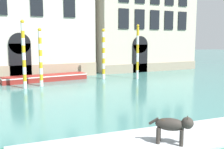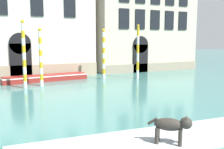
{
  "view_description": "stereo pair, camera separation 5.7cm",
  "coord_description": "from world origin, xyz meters",
  "px_view_note": "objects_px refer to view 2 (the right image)",
  "views": [
    {
      "loc": [
        -4.29,
        -0.24,
        3.27
      ],
      "look_at": [
        2.26,
        13.35,
        1.2
      ],
      "focal_mm": 42.0,
      "sensor_mm": 36.0,
      "label": 1
    },
    {
      "loc": [
        -4.24,
        -0.27,
        3.27
      ],
      "look_at": [
        2.26,
        13.35,
        1.2
      ],
      "focal_mm": 42.0,
      "sensor_mm": 36.0,
      "label": 2
    }
  ],
  "objects_px": {
    "dog_on_deck": "(172,125)",
    "mooring_pole_3": "(104,54)",
    "boat_moored_near_palazzo": "(46,78)",
    "mooring_pole_0": "(24,54)",
    "mooring_pole_1": "(138,52)",
    "boat_foreground": "(173,148)",
    "mooring_pole_2": "(41,57)"
  },
  "relations": [
    {
      "from": "dog_on_deck",
      "to": "mooring_pole_3",
      "type": "distance_m",
      "value": 15.1
    },
    {
      "from": "boat_moored_near_palazzo",
      "to": "mooring_pole_3",
      "type": "relative_size",
      "value": 1.62
    },
    {
      "from": "boat_moored_near_palazzo",
      "to": "mooring_pole_0",
      "type": "height_order",
      "value": "mooring_pole_0"
    },
    {
      "from": "mooring_pole_1",
      "to": "mooring_pole_3",
      "type": "bearing_deg",
      "value": 157.28
    },
    {
      "from": "boat_foreground",
      "to": "mooring_pole_2",
      "type": "distance_m",
      "value": 13.04
    },
    {
      "from": "boat_moored_near_palazzo",
      "to": "mooring_pole_1",
      "type": "relative_size",
      "value": 1.5
    },
    {
      "from": "dog_on_deck",
      "to": "mooring_pole_0",
      "type": "height_order",
      "value": "mooring_pole_0"
    },
    {
      "from": "boat_foreground",
      "to": "mooring_pole_1",
      "type": "relative_size",
      "value": 2.05
    },
    {
      "from": "dog_on_deck",
      "to": "mooring_pole_3",
      "type": "height_order",
      "value": "mooring_pole_3"
    },
    {
      "from": "mooring_pole_1",
      "to": "boat_foreground",
      "type": "bearing_deg",
      "value": -117.27
    },
    {
      "from": "boat_foreground",
      "to": "mooring_pole_3",
      "type": "xyz_separation_m",
      "value": [
        4.13,
        14.06,
        1.71
      ]
    },
    {
      "from": "mooring_pole_1",
      "to": "mooring_pole_2",
      "type": "height_order",
      "value": "mooring_pole_1"
    },
    {
      "from": "mooring_pole_0",
      "to": "mooring_pole_3",
      "type": "height_order",
      "value": "mooring_pole_0"
    },
    {
      "from": "mooring_pole_2",
      "to": "mooring_pole_1",
      "type": "bearing_deg",
      "value": 0.71
    },
    {
      "from": "mooring_pole_0",
      "to": "mooring_pole_1",
      "type": "relative_size",
      "value": 1.02
    },
    {
      "from": "dog_on_deck",
      "to": "boat_moored_near_palazzo",
      "type": "bearing_deg",
      "value": 131.61
    },
    {
      "from": "dog_on_deck",
      "to": "mooring_pole_1",
      "type": "bearing_deg",
      "value": 103.67
    },
    {
      "from": "dog_on_deck",
      "to": "mooring_pole_2",
      "type": "distance_m",
      "value": 13.28
    },
    {
      "from": "mooring_pole_0",
      "to": "mooring_pole_1",
      "type": "xyz_separation_m",
      "value": [
        8.92,
        0.43,
        -0.04
      ]
    },
    {
      "from": "dog_on_deck",
      "to": "boat_moored_near_palazzo",
      "type": "distance_m",
      "value": 15.48
    },
    {
      "from": "dog_on_deck",
      "to": "mooring_pole_3",
      "type": "xyz_separation_m",
      "value": [
        4.46,
        14.4,
        0.93
      ]
    },
    {
      "from": "boat_moored_near_palazzo",
      "to": "mooring_pole_2",
      "type": "bearing_deg",
      "value": -112.45
    },
    {
      "from": "mooring_pole_0",
      "to": "mooring_pole_2",
      "type": "bearing_deg",
      "value": 16.42
    },
    {
      "from": "mooring_pole_2",
      "to": "dog_on_deck",
      "type": "bearing_deg",
      "value": -86.69
    },
    {
      "from": "boat_foreground",
      "to": "dog_on_deck",
      "type": "distance_m",
      "value": 0.91
    },
    {
      "from": "mooring_pole_1",
      "to": "boat_moored_near_palazzo",
      "type": "bearing_deg",
      "value": 163.22
    },
    {
      "from": "mooring_pole_0",
      "to": "mooring_pole_2",
      "type": "xyz_separation_m",
      "value": [
        1.13,
        0.33,
        -0.24
      ]
    },
    {
      "from": "mooring_pole_2",
      "to": "mooring_pole_3",
      "type": "height_order",
      "value": "mooring_pole_3"
    },
    {
      "from": "dog_on_deck",
      "to": "mooring_pole_2",
      "type": "height_order",
      "value": "mooring_pole_2"
    },
    {
      "from": "mooring_pole_0",
      "to": "mooring_pole_3",
      "type": "relative_size",
      "value": 1.1
    },
    {
      "from": "mooring_pole_0",
      "to": "boat_moored_near_palazzo",
      "type": "bearing_deg",
      "value": 54.03
    },
    {
      "from": "mooring_pole_0",
      "to": "mooring_pole_1",
      "type": "bearing_deg",
      "value": 2.76
    }
  ]
}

